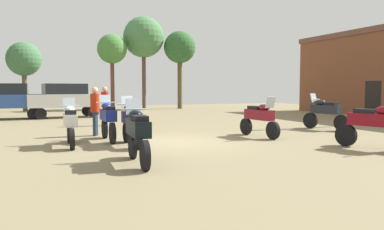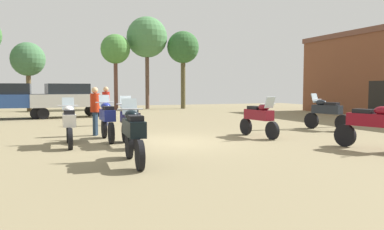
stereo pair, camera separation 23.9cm
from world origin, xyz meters
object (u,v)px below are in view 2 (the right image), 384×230
at_px(motorcycle_9, 69,122).
at_px(tree_2, 28,60).
at_px(motorcycle_5, 130,121).
at_px(motorcycle_3, 372,124).
at_px(car_1, 68,98).
at_px(car_3, 8,98).
at_px(tree_5, 183,48).
at_px(motorcycle_6, 134,132).
at_px(tree_7, 147,38).
at_px(motorcycle_2, 107,118).
at_px(motorcycle_8, 326,112).
at_px(person_2, 95,107).
at_px(motorcycle_10, 259,117).
at_px(tree_6, 115,50).
at_px(person_3, 106,103).

relative_size(motorcycle_9, tree_2, 0.40).
bearing_deg(motorcycle_5, motorcycle_3, -28.17).
distance_m(car_1, car_3, 3.19).
distance_m(car_3, tree_5, 15.02).
bearing_deg(tree_2, motorcycle_6, -82.59).
relative_size(motorcycle_6, tree_7, 0.28).
bearing_deg(tree_5, tree_2, 176.23).
relative_size(motorcycle_2, tree_7, 0.29).
bearing_deg(motorcycle_8, car_1, 115.93).
relative_size(motorcycle_5, person_2, 1.23).
distance_m(motorcycle_5, motorcycle_6, 2.91).
bearing_deg(car_3, motorcycle_10, -141.99).
relative_size(motorcycle_3, motorcycle_8, 1.03).
xyz_separation_m(motorcycle_2, motorcycle_6, (-0.03, -4.18, -0.01)).
distance_m(motorcycle_5, person_2, 2.97).
bearing_deg(motorcycle_5, tree_6, 81.49).
bearing_deg(motorcycle_2, motorcycle_10, -11.34).
height_order(motorcycle_3, car_1, car_1).
distance_m(person_3, tree_5, 15.49).
distance_m(motorcycle_6, motorcycle_10, 6.09).
bearing_deg(motorcycle_2, motorcycle_5, -70.00).
xyz_separation_m(car_3, tree_7, (9.96, 7.40, 4.72)).
bearing_deg(motorcycle_3, person_2, -58.49).
bearing_deg(motorcycle_6, motorcycle_5, 83.06).
xyz_separation_m(motorcycle_6, person_3, (0.79, 9.45, 0.33)).
relative_size(motorcycle_5, tree_6, 0.37).
bearing_deg(motorcycle_3, car_3, -72.57).
height_order(motorcycle_5, motorcycle_10, motorcycle_5).
height_order(motorcycle_10, tree_5, tree_5).
xyz_separation_m(motorcycle_3, motorcycle_9, (-7.92, 3.91, -0.03)).
xyz_separation_m(motorcycle_5, motorcycle_8, (8.56, 1.35, 0.01)).
distance_m(motorcycle_2, motorcycle_3, 8.13).
xyz_separation_m(motorcycle_2, tree_5, (9.06, 17.73, 4.32)).
xyz_separation_m(person_3, tree_6, (2.65, 12.50, 3.66)).
bearing_deg(motorcycle_2, motorcycle_8, 0.13).
bearing_deg(car_3, motorcycle_5, -159.49).
xyz_separation_m(motorcycle_3, tree_6, (-3.26, 22.43, 3.99)).
distance_m(motorcycle_3, motorcycle_6, 6.72).
bearing_deg(motorcycle_6, motorcycle_2, 92.77).
bearing_deg(motorcycle_3, motorcycle_6, -20.38).
distance_m(car_3, tree_7, 13.28).
bearing_deg(tree_7, tree_2, 179.57).
bearing_deg(car_1, motorcycle_2, 176.42).
distance_m(motorcycle_3, motorcycle_5, 7.03).
xyz_separation_m(motorcycle_2, motorcycle_5, (0.48, -1.31, -0.01)).
bearing_deg(motorcycle_2, person_2, 97.03).
distance_m(tree_5, tree_7, 3.12).
height_order(motorcycle_2, tree_2, tree_2).
distance_m(motorcycle_3, tree_2, 25.29).
height_order(person_3, tree_7, tree_7).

